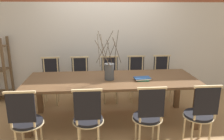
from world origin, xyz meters
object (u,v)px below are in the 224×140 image
(chair_near_center, at_px, (148,115))
(book_stack, at_px, (142,79))
(chair_far_center, at_px, (110,78))
(vase_centerpiece, at_px, (109,71))
(dining_table, at_px, (112,83))

(chair_near_center, xyz_separation_m, book_stack, (0.07, 0.74, 0.27))
(chair_near_center, distance_m, chair_far_center, 1.73)
(chair_far_center, xyz_separation_m, vase_centerpiece, (-0.08, -0.88, 0.40))
(chair_far_center, distance_m, book_stack, 1.08)
(dining_table, distance_m, chair_near_center, 0.95)
(dining_table, relative_size, book_stack, 10.19)
(dining_table, xyz_separation_m, chair_far_center, (0.03, 0.84, -0.16))
(vase_centerpiece, xyz_separation_m, book_stack, (0.53, -0.07, -0.13))
(dining_table, bearing_deg, chair_near_center, -63.94)
(dining_table, relative_size, chair_far_center, 3.00)
(chair_near_center, relative_size, book_stack, 3.40)
(chair_far_center, relative_size, book_stack, 3.40)
(chair_far_center, bearing_deg, book_stack, 115.52)
(chair_near_center, bearing_deg, chair_far_center, 102.71)
(vase_centerpiece, height_order, book_stack, vase_centerpiece)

